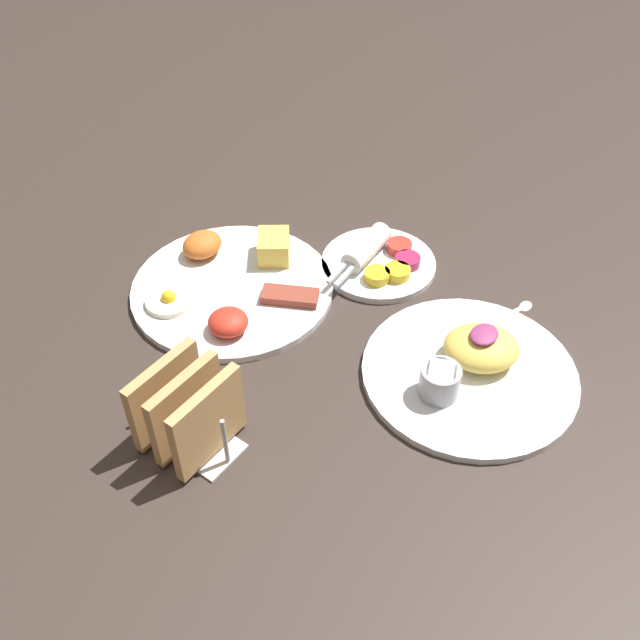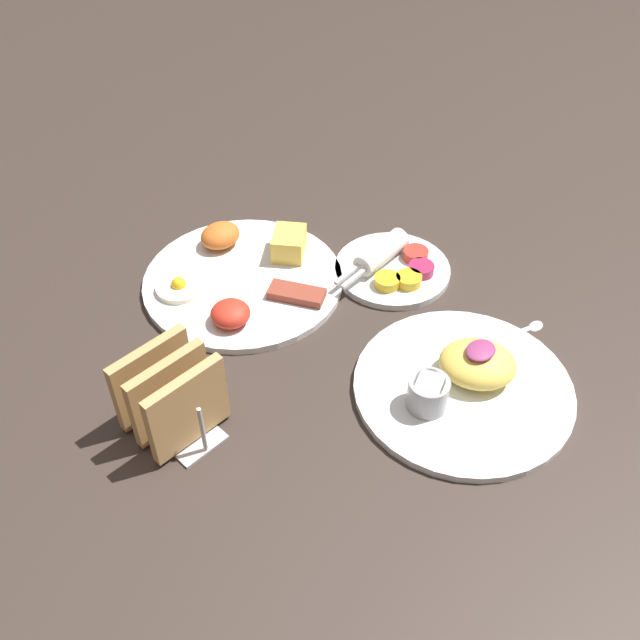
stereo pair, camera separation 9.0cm
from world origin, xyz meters
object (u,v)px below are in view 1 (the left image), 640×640
(plate_breakfast, at_px, (231,284))
(plate_condiments, at_px, (379,261))
(toast_rack, at_px, (187,412))
(plate_foreground, at_px, (470,367))

(plate_breakfast, xyz_separation_m, plate_condiments, (0.16, -0.14, 0.00))
(plate_breakfast, bearing_deg, toast_rack, -148.00)
(plate_breakfast, relative_size, plate_condiments, 1.56)
(plate_breakfast, bearing_deg, plate_condiments, -39.41)
(plate_foreground, bearing_deg, toast_rack, 143.34)
(plate_breakfast, bearing_deg, plate_foreground, -80.80)
(plate_foreground, bearing_deg, plate_condiments, 61.78)
(plate_condiments, bearing_deg, plate_breakfast, 140.59)
(plate_breakfast, xyz_separation_m, plate_foreground, (0.05, -0.34, 0.00))
(plate_breakfast, height_order, toast_rack, toast_rack)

